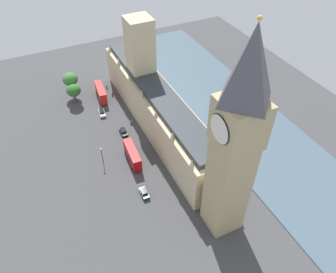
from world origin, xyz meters
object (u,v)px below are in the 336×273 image
(parliament_building, at_px, (155,102))
(double_decker_bus_midblock, at_px, (132,155))
(pedestrian_by_river_gate, at_px, (131,123))
(car_dark_green_corner, at_px, (144,193))
(plane_tree_near_tower, at_px, (74,90))
(pedestrian_trailing, at_px, (107,87))
(car_black_leading, at_px, (123,132))
(street_lamp_slot_10, at_px, (102,153))
(double_decker_bus_far_end, at_px, (101,92))
(pedestrian_opposite_hall, at_px, (113,94))
(clock_tower, at_px, (235,143))
(plane_tree_kerbside, at_px, (70,79))
(car_white_under_trees, at_px, (102,112))

(parliament_building, height_order, double_decker_bus_midblock, parliament_building)
(double_decker_bus_midblock, relative_size, pedestrian_by_river_gate, 6.98)
(car_dark_green_corner, bearing_deg, plane_tree_near_tower, -80.93)
(pedestrian_by_river_gate, xyz_separation_m, pedestrian_trailing, (0.65, -24.16, 0.04))
(car_black_leading, distance_m, double_decker_bus_midblock, 12.88)
(pedestrian_by_river_gate, distance_m, street_lamp_slot_10, 19.19)
(double_decker_bus_far_end, xyz_separation_m, pedestrian_opposite_hall, (-4.08, 0.43, -1.92))
(clock_tower, height_order, pedestrian_by_river_gate, clock_tower)
(parliament_building, bearing_deg, clock_tower, 88.77)
(plane_tree_near_tower, distance_m, street_lamp_slot_10, 33.00)
(double_decker_bus_midblock, height_order, street_lamp_slot_10, street_lamp_slot_10)
(car_dark_green_corner, xyz_separation_m, pedestrian_trailing, (-6.62, -53.37, -0.16))
(double_decker_bus_far_end, distance_m, pedestrian_by_river_gate, 19.33)
(pedestrian_opposite_hall, xyz_separation_m, street_lamp_slot_10, (13.33, 31.30, 3.50))
(parliament_building, distance_m, car_black_leading, 14.01)
(parliament_building, distance_m, pedestrian_trailing, 29.57)
(clock_tower, relative_size, pedestrian_trailing, 32.59)
(double_decker_bus_far_end, bearing_deg, plane_tree_near_tower, -2.07)
(plane_tree_kerbside, bearing_deg, pedestrian_trailing, 176.36)
(clock_tower, distance_m, pedestrian_opposite_hall, 68.84)
(plane_tree_near_tower, bearing_deg, double_decker_bus_far_end, 172.26)
(pedestrian_opposite_hall, relative_size, plane_tree_near_tower, 0.21)
(car_white_under_trees, height_order, plane_tree_near_tower, plane_tree_near_tower)
(parliament_building, distance_m, pedestrian_opposite_hall, 24.16)
(pedestrian_opposite_hall, bearing_deg, street_lamp_slot_10, 145.17)
(pedestrian_by_river_gate, distance_m, plane_tree_near_tower, 24.61)
(parliament_building, bearing_deg, plane_tree_kerbside, -53.08)
(double_decker_bus_far_end, xyz_separation_m, pedestrian_by_river_gate, (-4.41, 18.72, -1.95))
(pedestrian_by_river_gate, bearing_deg, clock_tower, -100.83)
(pedestrian_trailing, bearing_deg, pedestrian_opposite_hall, 98.98)
(clock_tower, xyz_separation_m, pedestrian_opposite_hall, (7.18, -63.21, -26.31))
(double_decker_bus_midblock, xyz_separation_m, plane_tree_kerbside, (7.81, -41.12, 4.42))
(double_decker_bus_far_end, distance_m, double_decker_bus_midblock, 34.88)
(plane_tree_near_tower, relative_size, street_lamp_slot_10, 1.27)
(street_lamp_slot_10, bearing_deg, double_decker_bus_midblock, 159.00)
(parliament_building, bearing_deg, double_decker_bus_midblock, 44.70)
(car_black_leading, xyz_separation_m, pedestrian_trailing, (-3.24, -27.65, -0.17))
(pedestrian_opposite_hall, bearing_deg, plane_tree_near_tower, 71.03)
(clock_tower, height_order, plane_tree_near_tower, clock_tower)
(clock_tower, bearing_deg, street_lamp_slot_10, -57.27)
(double_decker_bus_midblock, bearing_deg, clock_tower, 116.91)
(pedestrian_opposite_hall, height_order, plane_tree_near_tower, plane_tree_near_tower)
(double_decker_bus_far_end, relative_size, street_lamp_slot_10, 1.79)
(parliament_building, height_order, plane_tree_near_tower, parliament_building)
(pedestrian_by_river_gate, height_order, street_lamp_slot_10, street_lamp_slot_10)
(car_white_under_trees, xyz_separation_m, pedestrian_opposite_hall, (-6.81, -9.00, -0.18))
(pedestrian_opposite_hall, bearing_deg, double_decker_bus_midblock, 159.71)
(car_black_leading, distance_m, street_lamp_slot_10, 14.04)
(car_black_leading, relative_size, plane_tree_kerbside, 0.46)
(plane_tree_kerbside, bearing_deg, plane_tree_near_tower, 86.56)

